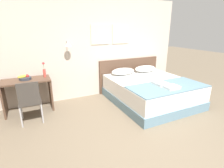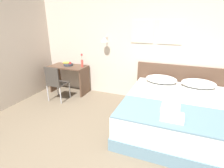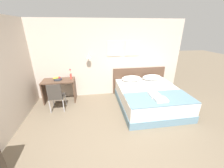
{
  "view_description": "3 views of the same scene",
  "coord_description": "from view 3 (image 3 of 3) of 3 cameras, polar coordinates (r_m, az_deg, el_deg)",
  "views": [
    {
      "loc": [
        -1.47,
        -1.68,
        1.89
      ],
      "look_at": [
        0.09,
        1.54,
        0.72
      ],
      "focal_mm": 28.0,
      "sensor_mm": 36.0,
      "label": 1
    },
    {
      "loc": [
        1.23,
        -1.38,
        1.97
      ],
      "look_at": [
        -0.04,
        1.89,
        0.66
      ],
      "focal_mm": 28.0,
      "sensor_mm": 36.0,
      "label": 2
    },
    {
      "loc": [
        -0.47,
        -1.9,
        2.38
      ],
      "look_at": [
        0.08,
        1.66,
        0.88
      ],
      "focal_mm": 22.0,
      "sensor_mm": 36.0,
      "label": 3
    }
  ],
  "objects": [
    {
      "name": "throw_blanket",
      "position": [
        3.93,
        19.21,
        -5.57
      ],
      "size": [
        1.82,
        0.84,
        0.02
      ],
      "color": "#66899E",
      "rests_on": "bed"
    },
    {
      "name": "ground_plane",
      "position": [
        3.08,
        3.75,
        -27.99
      ],
      "size": [
        24.0,
        24.0,
        0.0
      ],
      "primitive_type": "plane",
      "color": "#756651"
    },
    {
      "name": "folded_towel_mid_bed",
      "position": [
        3.77,
        19.6,
        -6.1
      ],
      "size": [
        0.32,
        0.26,
        0.06
      ],
      "color": "white",
      "rests_on": "throw_blanket"
    },
    {
      "name": "headboard",
      "position": [
        5.38,
        11.03,
        1.57
      ],
      "size": [
        1.99,
        0.06,
        0.98
      ],
      "color": "brown",
      "rests_on": "ground_plane"
    },
    {
      "name": "folded_towel_near_foot",
      "position": [
        3.99,
        17.16,
        -4.21
      ],
      "size": [
        0.28,
        0.34,
        0.06
      ],
      "color": "white",
      "rests_on": "throw_blanket"
    },
    {
      "name": "bed",
      "position": [
        4.55,
        15.28,
        -5.56
      ],
      "size": [
        1.87,
        2.1,
        0.6
      ],
      "color": "#66899E",
      "rests_on": "ground_plane"
    },
    {
      "name": "wall_back",
      "position": [
        4.91,
        -3.02,
        10.2
      ],
      "size": [
        5.6,
        0.31,
        2.65
      ],
      "color": "beige",
      "rests_on": "ground_plane"
    },
    {
      "name": "fruit_bowl",
      "position": [
        4.85,
        -21.68,
        2.03
      ],
      "size": [
        0.29,
        0.26,
        0.12
      ],
      "color": "#333842",
      "rests_on": "desk"
    },
    {
      "name": "desk_chair",
      "position": [
        4.37,
        -22.31,
        -4.4
      ],
      "size": [
        0.43,
        0.43,
        0.9
      ],
      "color": "#3D3833",
      "rests_on": "ground_plane"
    },
    {
      "name": "flower_vase",
      "position": [
        4.78,
        -16.77,
        3.59
      ],
      "size": [
        0.06,
        0.06,
        0.36
      ],
      "color": "#D14C42",
      "rests_on": "desk"
    },
    {
      "name": "pillow_right",
      "position": [
        5.21,
        16.24,
        2.69
      ],
      "size": [
        0.69,
        0.41,
        0.18
      ],
      "color": "white",
      "rests_on": "bed"
    },
    {
      "name": "pillow_left",
      "position": [
        4.94,
        8.05,
        2.32
      ],
      "size": [
        0.69,
        0.41,
        0.18
      ],
      "color": "white",
      "rests_on": "bed"
    },
    {
      "name": "desk",
      "position": [
        4.93,
        -21.09,
        -1.19
      ],
      "size": [
        1.03,
        0.54,
        0.77
      ],
      "color": "brown",
      "rests_on": "ground_plane"
    }
  ]
}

